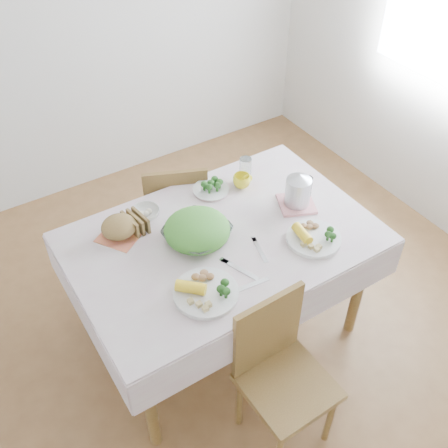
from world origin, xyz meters
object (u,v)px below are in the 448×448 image
chair_near (289,380)px  electric_kettle (298,187)px  chair_far (176,205)px  dinner_plate_right (314,239)px  yellow_mug (242,181)px  dining_table (223,288)px  salad_bowl (197,234)px  dinner_plate_left (206,293)px

chair_near → electric_kettle: (0.54, 0.68, 0.42)m
chair_near → chair_far: same height
chair_near → electric_kettle: bearing=49.9°
chair_near → electric_kettle: size_ratio=4.55×
chair_near → dinner_plate_right: 0.68m
yellow_mug → electric_kettle: electric_kettle is taller
electric_kettle → dining_table: bearing=-166.0°
dinner_plate_right → electric_kettle: size_ratio=1.46×
salad_bowl → dining_table: bearing=-22.3°
chair_near → electric_kettle: electric_kettle is taller
chair_near → dinner_plate_right: chair_near is taller
salad_bowl → yellow_mug: size_ratio=3.17×
salad_bowl → electric_kettle: size_ratio=1.65×
dining_table → chair_near: chair_near is taller
chair_far → yellow_mug: bearing=144.9°
chair_near → salad_bowl: (-0.04, 0.73, 0.33)m
dining_table → electric_kettle: size_ratio=7.54×
dinner_plate_left → yellow_mug: bearing=44.8°
dining_table → chair_far: (0.07, 0.66, 0.09)m
chair_far → yellow_mug: chair_far is taller
salad_bowl → electric_kettle: bearing=-5.1°
chair_far → dinner_plate_right: size_ratio=3.11×
dining_table → chair_near: (-0.08, -0.68, 0.09)m
dinner_plate_left → dining_table: bearing=46.5°
chair_near → chair_far: size_ratio=1.00×
chair_near → dining_table: bearing=81.7°
dining_table → salad_bowl: (-0.12, 0.05, 0.42)m
dining_table → salad_bowl: 0.44m
electric_kettle → dinner_plate_right: bearing=-96.3°
salad_bowl → chair_near: bearing=-87.2°
dining_table → electric_kettle: electric_kettle is taller
chair_far → electric_kettle: electric_kettle is taller
dinner_plate_left → dinner_plate_right: 0.63m
electric_kettle → chair_near: bearing=-114.3°
chair_far → salad_bowl: 0.72m
dining_table → chair_far: 0.67m
chair_far → dinner_plate_left: size_ratio=2.87×
salad_bowl → dinner_plate_left: bearing=-114.2°
chair_near → salad_bowl: 0.80m
yellow_mug → dinner_plate_right: bearing=-83.8°
yellow_mug → electric_kettle: bearing=-61.4°
dining_table → dinner_plate_left: (-0.26, -0.28, 0.40)m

